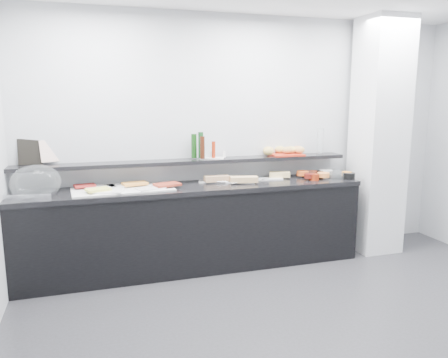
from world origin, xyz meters
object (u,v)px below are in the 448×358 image
object	(u,v)px
sandwich_plate_mid	(240,182)
bread_tray	(286,155)
carafe	(320,141)
cloche_base	(28,193)
framed_print	(30,152)
condiment_tray	(212,158)

from	to	relation	value
sandwich_plate_mid	bread_tray	bearing A→B (deg)	38.87
sandwich_plate_mid	carafe	distance (m)	1.13
cloche_base	carafe	distance (m)	3.19
cloche_base	framed_print	xyz separation A→B (m)	(0.01, 0.27, 0.36)
bread_tray	cloche_base	bearing A→B (deg)	-176.69
framed_print	bread_tray	size ratio (longest dim) A/B	0.71
cloche_base	carafe	size ratio (longest dim) A/B	1.56
condiment_tray	bread_tray	bearing A→B (deg)	21.41
cloche_base	condiment_tray	xyz separation A→B (m)	(1.86, 0.18, 0.24)
sandwich_plate_mid	framed_print	world-z (taller)	framed_print
sandwich_plate_mid	bread_tray	world-z (taller)	bread_tray
cloche_base	bread_tray	xyz separation A→B (m)	(2.73, 0.16, 0.24)
sandwich_plate_mid	bread_tray	size ratio (longest dim) A/B	0.85
condiment_tray	framed_print	bearing A→B (deg)	-160.40
framed_print	carafe	size ratio (longest dim) A/B	0.87
cloche_base	sandwich_plate_mid	size ratio (longest dim) A/B	1.50
framed_print	carafe	xyz separation A→B (m)	(3.16, -0.11, 0.02)
framed_print	bread_tray	world-z (taller)	framed_print
sandwich_plate_mid	condiment_tray	world-z (taller)	condiment_tray
sandwich_plate_mid	framed_print	distance (m)	2.16
sandwich_plate_mid	framed_print	bearing A→B (deg)	-164.30
sandwich_plate_mid	carafe	size ratio (longest dim) A/B	1.04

